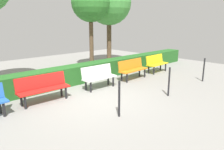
% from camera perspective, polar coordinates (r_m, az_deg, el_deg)
% --- Properties ---
extents(ground_plane, '(19.03, 19.03, 0.00)m').
position_cam_1_polar(ground_plane, '(7.11, -5.28, -6.67)').
color(ground_plane, gray).
extents(bench_yellow, '(1.36, 0.48, 0.86)m').
position_cam_1_polar(bench_yellow, '(11.08, 11.61, 3.19)').
color(bench_yellow, yellow).
rests_on(bench_yellow, ground_plane).
extents(bench_orange, '(1.56, 0.50, 0.86)m').
position_cam_1_polar(bench_orange, '(9.58, 5.40, 1.77)').
color(bench_orange, orange).
rests_on(bench_orange, ground_plane).
extents(bench_white, '(1.41, 0.50, 0.86)m').
position_cam_1_polar(bench_white, '(8.25, -3.54, -0.22)').
color(bench_white, white).
rests_on(bench_white, ground_plane).
extents(bench_red, '(1.66, 0.51, 0.86)m').
position_cam_1_polar(bench_red, '(7.17, -17.72, -3.03)').
color(bench_red, red).
rests_on(bench_red, ground_plane).
extents(hedge_row, '(15.03, 0.73, 0.73)m').
position_cam_1_polar(hedge_row, '(9.14, -9.14, 0.31)').
color(hedge_row, '#266023').
rests_on(hedge_row, ground_plane).
extents(tree_near, '(2.53, 2.53, 4.80)m').
position_cam_1_polar(tree_near, '(12.98, -0.80, 18.43)').
color(tree_near, brown).
rests_on(tree_near, ground_plane).
extents(tree_mid, '(1.97, 1.97, 4.41)m').
position_cam_1_polar(tree_mid, '(11.67, -5.68, 18.31)').
color(tree_mid, brown).
rests_on(tree_mid, ground_plane).
extents(railing_post_near, '(0.06, 0.06, 1.00)m').
position_cam_1_polar(railing_post_near, '(9.94, 23.01, 1.26)').
color(railing_post_near, black).
rests_on(railing_post_near, ground_plane).
extents(railing_post_mid, '(0.06, 0.06, 1.00)m').
position_cam_1_polar(railing_post_mid, '(7.60, 14.79, -1.74)').
color(railing_post_mid, black).
rests_on(railing_post_mid, ground_plane).
extents(railing_post_far, '(0.06, 0.06, 1.00)m').
position_cam_1_polar(railing_post_far, '(5.77, 1.91, -6.32)').
color(railing_post_far, black).
rests_on(railing_post_far, ground_plane).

